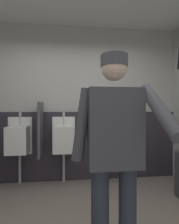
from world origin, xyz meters
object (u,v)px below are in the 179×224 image
object	(u,v)px
urinal_middle	(64,139)
person	(114,147)
urinal_left	(18,139)
urinal_right	(106,138)

from	to	relation	value
urinal_middle	person	distance (m)	1.84
urinal_left	urinal_middle	bearing A→B (deg)	0.00
urinal_middle	person	bearing A→B (deg)	-76.16
urinal_middle	person	size ratio (longest dim) A/B	0.73
urinal_middle	person	world-z (taller)	person
urinal_middle	person	xyz separation A→B (m)	(0.44, -1.78, 0.21)
urinal_left	urinal_right	bearing A→B (deg)	0.00
urinal_right	urinal_left	bearing A→B (deg)	180.00
urinal_left	urinal_right	distance (m)	1.50
urinal_left	urinal_right	world-z (taller)	same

